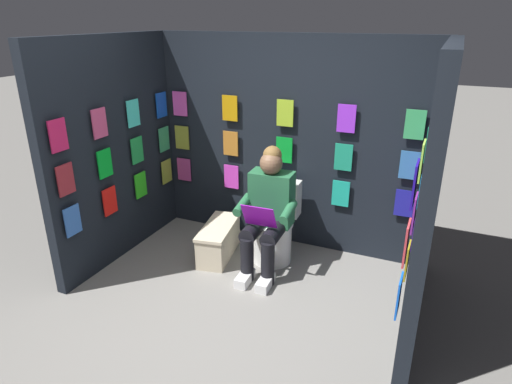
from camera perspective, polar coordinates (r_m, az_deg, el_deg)
name	(u,v)px	position (r m, az deg, el deg)	size (l,w,h in m)	color
ground_plane	(203,338)	(3.57, -6.89, -18.15)	(30.00, 30.00, 0.00)	gray
display_wall_back	(287,144)	(4.53, 4.04, 6.21)	(2.87, 0.14, 2.14)	black
display_wall_left	(430,197)	(3.41, 21.58, -0.66)	(0.14, 1.74, 2.14)	black
display_wall_right	(114,151)	(4.48, -17.81, 5.01)	(0.14, 1.74, 2.14)	black
toilet	(275,228)	(4.40, 2.46, -4.60)	(0.41, 0.56, 0.77)	white
person_reading	(267,211)	(4.09, 1.48, -2.49)	(0.54, 0.70, 1.19)	#286B42
comic_longbox_near	(219,240)	(4.51, -4.84, -6.24)	(0.40, 0.72, 0.34)	beige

